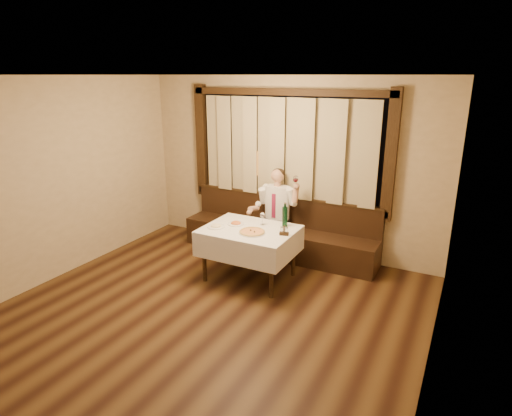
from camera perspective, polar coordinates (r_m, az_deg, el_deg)
The scene contains 10 objects.
room at distance 5.13m, azimuth -4.79°, elevation 2.58°, with size 5.01×6.01×2.81m.
banquette at distance 6.97m, azimuth 3.13°, elevation -3.62°, with size 3.20×0.61×0.94m.
dining_table at distance 5.99m, azimuth -0.88°, elevation -3.70°, with size 1.27×0.97×0.76m.
pizza at distance 5.78m, azimuth -0.53°, elevation -3.20°, with size 0.36×0.36×0.04m.
pasta_red at distance 6.11m, azimuth -2.69°, elevation -1.89°, with size 0.24×0.24×0.08m.
pasta_cream at distance 6.01m, azimuth -5.37°, elevation -2.26°, with size 0.24×0.24×0.08m.
green_bottle at distance 6.01m, azimuth 3.87°, elevation -1.10°, with size 0.08×0.08×0.35m.
table_wine_glass at distance 6.05m, azimuth 0.86°, elevation -1.03°, with size 0.07×0.07×0.19m.
cruet_caddy at distance 5.71m, azimuth 3.77°, elevation -3.18°, with size 0.13×0.09×0.13m.
seated_man at distance 6.74m, azimuth 2.62°, elevation 0.22°, with size 0.77×0.58×1.41m.
Camera 1 is at (2.65, -3.22, 2.80)m, focal length 30.00 mm.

